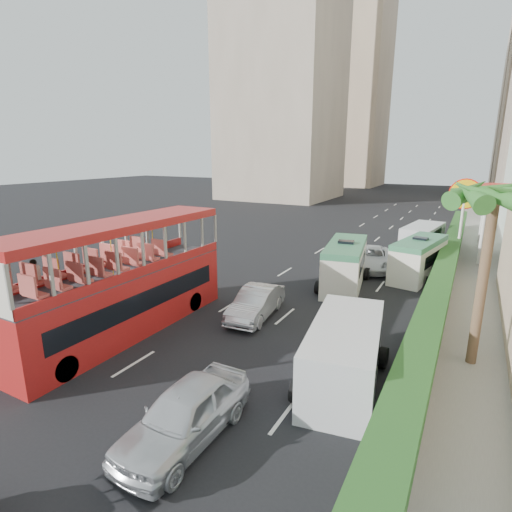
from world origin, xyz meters
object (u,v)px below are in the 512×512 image
Objects in this scene: car_silver_lane_a at (256,317)px; minibus_far at (419,259)px; car_silver_lane_b at (186,439)px; panel_van_far at (422,239)px; double_decker_bus at (123,278)px; minibus_near at (345,265)px; palm_tree at (482,282)px; van_asset at (370,268)px; panel_van_near at (344,354)px.

minibus_far reaches higher than car_silver_lane_a.
car_silver_lane_b is (2.44, -8.63, 0.00)m from car_silver_lane_a.
double_decker_bus is at bearing -105.32° from panel_van_far.
minibus_near is 1.06× the size of minibus_far.
car_silver_lane_a is 0.69× the size of palm_tree.
palm_tree reaches higher than car_silver_lane_b.
minibus_near reaches higher than van_asset.
palm_tree is (7.02, 8.36, 3.38)m from car_silver_lane_b.
minibus_far is (10.51, 14.93, -1.26)m from double_decker_bus.
panel_van_near reaches higher than panel_van_far.
panel_van_near reaches higher than car_silver_lane_a.
double_decker_bus is 24.72m from panel_van_far.
car_silver_lane_b is 11.43m from palm_tree.
minibus_near is at bearing -122.31° from minibus_far.
van_asset is (7.32, 15.67, -2.53)m from double_decker_bus.
panel_van_near is at bearing -92.17° from van_asset.
minibus_far reaches higher than van_asset.
van_asset is 15.38m from panel_van_near.
minibus_near is at bearing 63.76° from car_silver_lane_a.
car_silver_lane_a is 7.27m from minibus_near.
van_asset is 13.77m from palm_tree.
car_silver_lane_a is at bearing 137.05° from panel_van_near.
van_asset is at bearing 88.85° from car_silver_lane_b.
panel_van_near is (3.05, -10.43, -0.23)m from minibus_near.
palm_tree is (3.93, 3.45, 2.26)m from panel_van_near.
double_decker_bus is 8.45m from car_silver_lane_b.
car_silver_lane_a is 0.79× the size of panel_van_near.
palm_tree reaches higher than van_asset.
double_decker_bus is 12.97m from minibus_near.
minibus_near is (-0.50, -4.70, 1.35)m from van_asset.
palm_tree is (3.29, -10.93, 2.11)m from minibus_far.
minibus_near is at bearing 135.05° from palm_tree.
double_decker_bus reaches higher than panel_van_far.
double_decker_bus is at bearing -114.46° from minibus_far.
double_decker_bus is 1.97× the size of panel_van_near.
panel_van_near is at bearing -138.74° from palm_tree.
double_decker_bus reaches higher than van_asset.
car_silver_lane_b is 27.18m from panel_van_far.
double_decker_bus is 2.33× the size of car_silver_lane_b.
van_asset is 0.98× the size of panel_van_far.
minibus_near is 0.95× the size of palm_tree.
car_silver_lane_b is at bearing -90.25° from minibus_far.
minibus_near is 10.86m from panel_van_near.
palm_tree reaches higher than panel_van_far.
double_decker_bus is 2.48× the size of car_silver_lane_a.
palm_tree is (6.48, -11.67, 3.38)m from van_asset.
minibus_far is 11.61m from palm_tree.
minibus_near reaches higher than car_silver_lane_a.
minibus_near reaches higher than car_silver_lane_b.
double_decker_bus is at bearing -126.76° from van_asset.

